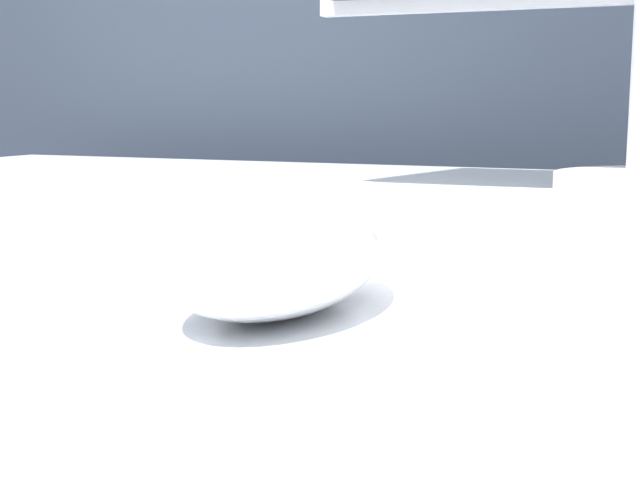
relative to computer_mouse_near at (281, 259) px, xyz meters
name	(u,v)px	position (x,y,z in m)	size (l,w,h in m)	color
computer_mouse_near	(281,259)	(0.00, 0.00, 0.00)	(0.06, 0.12, 0.04)	white
keyboard	(343,217)	(-0.04, 0.17, -0.01)	(0.41, 0.20, 0.02)	silver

